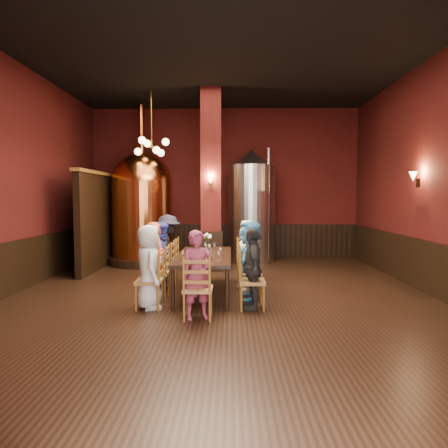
{
  "coord_description": "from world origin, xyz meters",
  "views": [
    {
      "loc": [
        0.19,
        -7.2,
        1.84
      ],
      "look_at": [
        0.06,
        0.2,
        1.34
      ],
      "focal_mm": 32.0,
      "sensor_mm": 36.0,
      "label": 1
    }
  ],
  "objects_px": {
    "copper_kettle": "(142,207)",
    "steel_vessel": "(252,206)",
    "person_2": "(163,256)",
    "dining_table": "(204,258)",
    "rose_vase": "(208,238)",
    "person_1": "(156,260)",
    "person_0": "(149,267)"
  },
  "relations": [
    {
      "from": "copper_kettle",
      "to": "steel_vessel",
      "type": "distance_m",
      "value": 3.04
    },
    {
      "from": "person_2",
      "to": "steel_vessel",
      "type": "distance_m",
      "value": 4.09
    },
    {
      "from": "dining_table",
      "to": "rose_vase",
      "type": "height_order",
      "value": "rose_vase"
    },
    {
      "from": "copper_kettle",
      "to": "rose_vase",
      "type": "height_order",
      "value": "copper_kettle"
    },
    {
      "from": "steel_vessel",
      "to": "rose_vase",
      "type": "xyz_separation_m",
      "value": [
        -1.08,
        -2.82,
        -0.62
      ]
    },
    {
      "from": "person_1",
      "to": "copper_kettle",
      "type": "relative_size",
      "value": 0.32
    },
    {
      "from": "person_0",
      "to": "copper_kettle",
      "type": "xyz_separation_m",
      "value": [
        -1.07,
        4.4,
        0.88
      ]
    },
    {
      "from": "rose_vase",
      "to": "person_0",
      "type": "bearing_deg",
      "value": -113.03
    },
    {
      "from": "person_2",
      "to": "rose_vase",
      "type": "xyz_separation_m",
      "value": [
        0.85,
        0.67,
        0.29
      ]
    },
    {
      "from": "person_2",
      "to": "person_0",
      "type": "bearing_deg",
      "value": -169.93
    },
    {
      "from": "person_2",
      "to": "rose_vase",
      "type": "height_order",
      "value": "person_2"
    },
    {
      "from": "steel_vessel",
      "to": "person_0",
      "type": "bearing_deg",
      "value": -111.88
    },
    {
      "from": "person_0",
      "to": "person_1",
      "type": "bearing_deg",
      "value": -19.11
    },
    {
      "from": "person_2",
      "to": "person_1",
      "type": "bearing_deg",
      "value": -169.93
    },
    {
      "from": "person_1",
      "to": "person_0",
      "type": "bearing_deg",
      "value": -178.22
    },
    {
      "from": "person_0",
      "to": "person_1",
      "type": "xyz_separation_m",
      "value": [
        -0.0,
        0.67,
        0.0
      ]
    },
    {
      "from": "dining_table",
      "to": "copper_kettle",
      "type": "bearing_deg",
      "value": 119.39
    },
    {
      "from": "dining_table",
      "to": "person_1",
      "type": "xyz_separation_m",
      "value": [
        -0.85,
        -0.33,
        0.01
      ]
    },
    {
      "from": "steel_vessel",
      "to": "rose_vase",
      "type": "height_order",
      "value": "steel_vessel"
    },
    {
      "from": "person_0",
      "to": "steel_vessel",
      "type": "distance_m",
      "value": 5.27
    },
    {
      "from": "person_1",
      "to": "person_2",
      "type": "relative_size",
      "value": 1.03
    },
    {
      "from": "person_0",
      "to": "person_2",
      "type": "distance_m",
      "value": 1.33
    },
    {
      "from": "person_0",
      "to": "copper_kettle",
      "type": "bearing_deg",
      "value": -5.5
    },
    {
      "from": "person_1",
      "to": "rose_vase",
      "type": "distance_m",
      "value": 1.6
    },
    {
      "from": "dining_table",
      "to": "copper_kettle",
      "type": "relative_size",
      "value": 0.56
    },
    {
      "from": "copper_kettle",
      "to": "steel_vessel",
      "type": "relative_size",
      "value": 1.37
    },
    {
      "from": "person_0",
      "to": "person_1",
      "type": "relative_size",
      "value": 1.0
    },
    {
      "from": "person_1",
      "to": "copper_kettle",
      "type": "bearing_deg",
      "value": 17.72
    },
    {
      "from": "dining_table",
      "to": "person_2",
      "type": "relative_size",
      "value": 1.78
    },
    {
      "from": "rose_vase",
      "to": "dining_table",
      "type": "bearing_deg",
      "value": -90.17
    },
    {
      "from": "dining_table",
      "to": "person_2",
      "type": "xyz_separation_m",
      "value": [
        -0.85,
        0.33,
        -0.01
      ]
    },
    {
      "from": "person_2",
      "to": "copper_kettle",
      "type": "relative_size",
      "value": 0.31
    }
  ]
}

